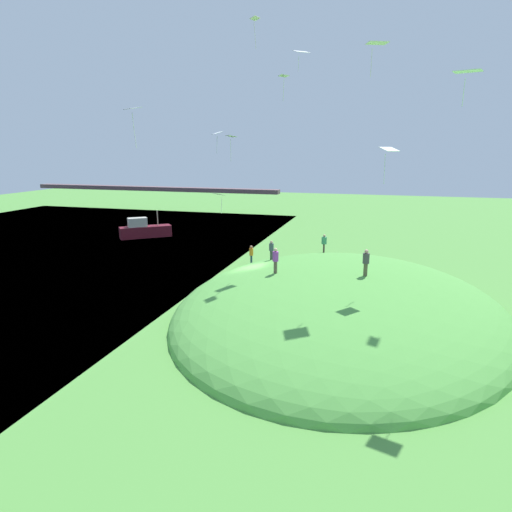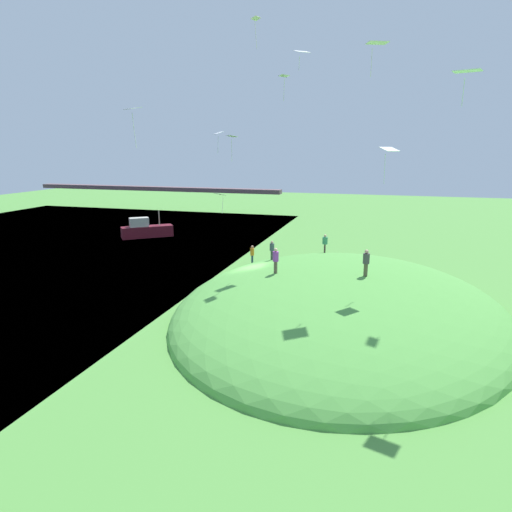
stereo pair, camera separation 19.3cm
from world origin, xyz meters
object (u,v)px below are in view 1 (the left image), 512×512
(person_walking_path, at_px, (276,257))
(kite_5, at_px, (301,52))
(boat_on_lake, at_px, (144,230))
(person_near_shore, at_px, (271,248))
(kite_3, at_px, (218,134))
(kite_6, at_px, (284,77))
(kite_9, at_px, (255,21))
(kite_2, at_px, (231,137))
(kite_4, at_px, (389,151))
(kite_7, at_px, (133,111))
(person_watching_kites, at_px, (324,241))
(kite_1, at_px, (219,195))
(kite_10, at_px, (468,72))
(person_on_hilltop, at_px, (366,259))
(person_with_child, at_px, (251,252))
(kite_8, at_px, (377,44))

(person_walking_path, height_order, kite_5, kite_5)
(boat_on_lake, xyz_separation_m, person_near_shore, (19.86, -14.10, 1.93))
(boat_on_lake, height_order, person_near_shore, person_near_shore)
(kite_3, xyz_separation_m, kite_6, (8.22, -8.44, 3.47))
(person_walking_path, relative_size, kite_9, 0.79)
(kite_2, relative_size, kite_4, 1.06)
(boat_on_lake, xyz_separation_m, person_walking_path, (21.55, -19.67, 2.53))
(kite_7, xyz_separation_m, kite_9, (3.59, 12.77, 7.58))
(person_watching_kites, xyz_separation_m, kite_1, (-10.55, 1.42, 3.73))
(kite_5, distance_m, kite_9, 4.92)
(kite_7, relative_size, kite_10, 1.48)
(boat_on_lake, distance_m, kite_6, 30.46)
(kite_5, bearing_deg, person_on_hilltop, -45.84)
(person_with_child, bearing_deg, boat_on_lake, -162.50)
(person_with_child, bearing_deg, person_walking_path, -18.74)
(person_walking_path, bearing_deg, kite_1, 157.12)
(person_watching_kites, distance_m, kite_5, 15.78)
(kite_1, height_order, kite_9, kite_9)
(boat_on_lake, height_order, person_walking_path, person_walking_path)
(kite_4, distance_m, kite_8, 6.10)
(boat_on_lake, xyz_separation_m, kite_5, (21.87, -13.45, 16.84))
(kite_4, xyz_separation_m, kite_9, (-10.66, 8.72, 9.82))
(boat_on_lake, height_order, kite_7, kite_7)
(kite_1, distance_m, kite_5, 15.50)
(kite_9, bearing_deg, kite_7, -105.69)
(kite_4, bearing_deg, kite_7, -164.11)
(kite_2, xyz_separation_m, kite_6, (6.09, -6.17, 3.88))
(person_near_shore, xyz_separation_m, kite_5, (2.01, 0.65, 14.91))
(person_watching_kites, bearing_deg, kite_9, 116.00)
(kite_1, relative_size, kite_3, 0.96)
(kite_2, distance_m, kite_7, 15.01)
(boat_on_lake, height_order, kite_9, kite_9)
(person_with_child, bearing_deg, person_near_shore, -10.71)
(boat_on_lake, xyz_separation_m, kite_9, (17.93, -12.23, 19.52))
(boat_on_lake, relative_size, kite_2, 2.59)
(person_with_child, height_order, kite_7, kite_7)
(person_with_child, xyz_separation_m, kite_4, (11.92, -11.77, 9.45))
(person_walking_path, relative_size, kite_10, 1.16)
(kite_10, bearing_deg, boat_on_lake, 141.15)
(person_walking_path, xyz_separation_m, kite_8, (5.98, -0.55, 13.14))
(person_watching_kites, distance_m, kite_9, 18.91)
(person_on_hilltop, height_order, kite_2, kite_2)
(boat_on_lake, distance_m, kite_7, 31.20)
(kite_1, distance_m, kite_10, 26.94)
(person_with_child, height_order, kite_4, kite_4)
(person_on_hilltop, xyz_separation_m, kite_9, (-9.68, 7.13, 16.80))
(person_with_child, height_order, kite_2, kite_2)
(kite_7, bearing_deg, person_watching_kites, 59.71)
(kite_1, distance_m, kite_3, 5.80)
(person_on_hilltop, xyz_separation_m, kite_1, (-14.61, 11.54, 2.72))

